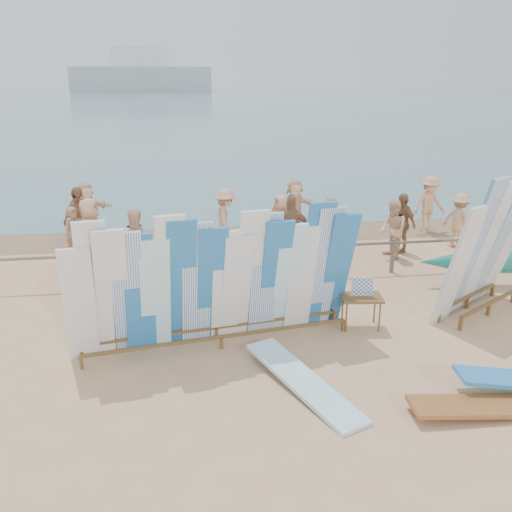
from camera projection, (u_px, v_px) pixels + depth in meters
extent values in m
plane|color=tan|center=(255.00, 333.00, 10.71)|extent=(160.00, 160.00, 0.00)
cube|color=slate|center=(181.00, 98.00, 131.01)|extent=(320.00, 240.00, 0.02)
cube|color=#826649|center=(224.00, 234.00, 17.48)|extent=(40.00, 2.60, 0.01)
cube|color=#999EA3|center=(142.00, 80.00, 177.00)|extent=(45.00, 8.00, 8.00)
cube|color=silver|center=(140.00, 57.00, 174.80)|extent=(18.00, 6.00, 6.00)
cube|color=#6B6150|center=(238.00, 250.00, 13.28)|extent=(12.00, 0.06, 0.06)
cube|color=#6B6150|center=(71.00, 271.00, 12.85)|extent=(0.08, 0.08, 0.90)
cube|color=#6B6150|center=(156.00, 267.00, 13.12)|extent=(0.08, 0.08, 0.90)
cube|color=#6B6150|center=(238.00, 263.00, 13.39)|extent=(0.08, 0.08, 0.90)
cube|color=#6B6150|center=(317.00, 259.00, 13.66)|extent=(0.08, 0.08, 0.90)
cube|color=#6B6150|center=(392.00, 256.00, 13.93)|extent=(0.08, 0.08, 0.90)
cube|color=#6B6150|center=(465.00, 252.00, 14.20)|extent=(0.08, 0.08, 0.90)
cube|color=brown|center=(221.00, 337.00, 10.04)|extent=(4.93, 0.84, 0.06)
cube|color=brown|center=(216.00, 327.00, 10.42)|extent=(4.93, 0.84, 0.06)
cube|color=white|center=(80.00, 305.00, 9.28)|extent=(0.61, 0.63, 2.20)
cube|color=white|center=(95.00, 292.00, 9.28)|extent=(0.62, 0.71, 2.65)
cube|color=white|center=(112.00, 294.00, 9.38)|extent=(0.65, 0.88, 2.50)
cube|color=white|center=(128.00, 294.00, 9.47)|extent=(0.63, 0.78, 2.43)
cube|color=#2674C1|center=(140.00, 295.00, 9.54)|extent=(0.61, 0.62, 2.36)
cube|color=#97DCF2|center=(156.00, 296.00, 9.63)|extent=(0.61, 0.66, 2.25)
cube|color=white|center=(170.00, 283.00, 9.64)|extent=(0.64, 0.85, 2.67)
cube|color=#2674C1|center=(181.00, 284.00, 9.71)|extent=(0.64, 0.83, 2.57)
cube|color=white|center=(197.00, 285.00, 9.80)|extent=(0.62, 0.74, 2.49)
cube|color=#2674C1|center=(211.00, 286.00, 9.90)|extent=(0.63, 0.78, 2.38)
cube|color=white|center=(226.00, 287.00, 9.99)|extent=(0.62, 0.69, 2.29)
cube|color=white|center=(236.00, 288.00, 10.06)|extent=(0.63, 0.74, 2.18)
cube|color=white|center=(250.00, 275.00, 10.07)|extent=(0.63, 0.78, 2.63)
cube|color=white|center=(264.00, 276.00, 10.16)|extent=(0.61, 0.67, 2.55)
cube|color=#2674C1|center=(274.00, 278.00, 10.24)|extent=(0.64, 0.84, 2.41)
cube|color=#97DCF2|center=(288.00, 279.00, 10.33)|extent=(0.63, 0.77, 2.33)
cube|color=white|center=(301.00, 279.00, 10.42)|extent=(0.61, 0.66, 2.25)
cube|color=#2674C1|center=(315.00, 267.00, 10.42)|extent=(0.63, 0.75, 2.69)
cube|color=white|center=(324.00, 269.00, 10.49)|extent=(0.63, 0.76, 2.58)
cube|color=#2674C1|center=(337.00, 270.00, 10.59)|extent=(0.65, 0.89, 2.45)
cube|color=brown|center=(489.00, 303.00, 11.43)|extent=(1.91, 1.23, 0.07)
cube|color=brown|center=(468.00, 297.00, 11.79)|extent=(1.91, 1.23, 0.07)
cube|color=white|center=(458.00, 267.00, 10.67)|extent=(0.86, 0.88, 2.54)
cube|color=white|center=(473.00, 250.00, 10.91)|extent=(0.95, 1.02, 3.03)
cube|color=white|center=(486.00, 247.00, 11.25)|extent=(0.97, 1.04, 2.91)
cube|color=white|center=(498.00, 246.00, 11.59)|extent=(0.97, 1.06, 2.79)
cube|color=white|center=(507.00, 244.00, 11.87)|extent=(0.98, 1.07, 2.66)
cube|color=brown|center=(475.00, 279.00, 13.13)|extent=(0.55, 0.63, 0.34)
cone|color=#17826A|center=(442.00, 262.00, 12.98)|extent=(1.20, 0.67, 0.53)
cube|color=brown|center=(362.00, 298.00, 10.79)|extent=(0.87, 0.66, 0.05)
cube|color=white|center=(362.00, 286.00, 10.72)|extent=(0.43, 0.08, 0.38)
cube|color=#9B5E2A|center=(497.00, 412.00, 8.18)|extent=(2.72, 0.69, 0.22)
cube|color=#97DCF2|center=(302.00, 388.00, 8.83)|extent=(1.57, 2.70, 0.25)
cube|color=#B31713|center=(213.00, 261.00, 14.01)|extent=(0.57, 0.54, 0.05)
cube|color=#B31713|center=(211.00, 250.00, 14.12)|extent=(0.52, 0.24, 0.50)
cube|color=#B31713|center=(300.00, 254.00, 14.44)|extent=(0.76, 0.75, 0.05)
cube|color=#B31713|center=(293.00, 242.00, 14.51)|extent=(0.54, 0.48, 0.56)
cube|color=#B31713|center=(319.00, 249.00, 14.24)|extent=(0.58, 0.78, 0.51)
cube|color=#B31713|center=(319.00, 235.00, 14.40)|extent=(0.44, 0.26, 0.32)
imported|color=tan|center=(429.00, 204.00, 17.49)|extent=(1.24, 0.68, 1.83)
imported|color=beige|center=(87.00, 211.00, 16.65)|extent=(1.51, 1.60, 1.79)
imported|color=tan|center=(91.00, 234.00, 14.09)|extent=(0.46, 0.93, 1.89)
imported|color=beige|center=(138.00, 243.00, 13.49)|extent=(0.91, 0.53, 1.76)
imported|color=beige|center=(294.00, 208.00, 16.94)|extent=(1.79, 1.01, 1.84)
imported|color=#8C6042|center=(329.00, 225.00, 15.55)|extent=(0.60, 0.65, 1.58)
imported|color=#8C6042|center=(291.00, 229.00, 14.63)|extent=(1.14, 0.66, 1.82)
imported|color=beige|center=(393.00, 230.00, 14.91)|extent=(0.46, 0.84, 1.66)
imported|color=#8C6042|center=(401.00, 223.00, 15.48)|extent=(0.79, 1.10, 1.72)
imported|color=tan|center=(459.00, 221.00, 15.90)|extent=(0.91, 1.13, 1.63)
imported|color=#8C6042|center=(79.00, 220.00, 15.51)|extent=(1.00, 1.19, 1.89)
imported|color=tan|center=(226.00, 220.00, 15.58)|extent=(0.54, 1.20, 1.82)
imported|color=#8C6042|center=(76.00, 239.00, 13.99)|extent=(0.70, 0.65, 1.70)
imported|color=tan|center=(281.00, 222.00, 15.80)|extent=(0.49, 0.83, 1.60)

